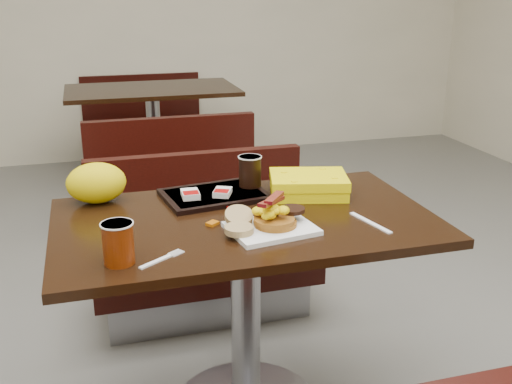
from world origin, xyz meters
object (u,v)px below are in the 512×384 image
object	(u,v)px
platter	(271,228)
paper_bag	(96,183)
pancake_stack	(275,221)
knife	(370,223)
fork	(155,262)
tray	(215,195)
hashbrown_sleeve_left	(190,194)
bench_near_n	(205,243)
table_near	(246,320)
coffee_cup_near	(118,243)
clamshell	(308,185)
table_far	(154,139)
bench_far_n	(145,121)
bench_far_s	(168,168)
coffee_cup_far	(250,171)
hashbrown_sleeve_right	(222,192)

from	to	relation	value
platter	paper_bag	distance (m)	0.64
pancake_stack	knife	world-z (taller)	pancake_stack
fork	tray	world-z (taller)	tray
tray	hashbrown_sleeve_left	xyz separation A→B (m)	(-0.09, -0.02, 0.02)
bench_near_n	table_near	bearing A→B (deg)	-90.00
hashbrown_sleeve_left	coffee_cup_near	bearing A→B (deg)	-120.69
tray	clamshell	bearing A→B (deg)	-19.02
table_far	knife	size ratio (longest dim) A/B	6.30
bench_near_n	bench_far_n	world-z (taller)	same
hashbrown_sleeve_left	clamshell	distance (m)	0.42
bench_near_n	tray	distance (m)	0.63
platter	paper_bag	bearing A→B (deg)	132.01
coffee_cup_near	paper_bag	xyz separation A→B (m)	(-0.04, 0.50, 0.01)
coffee_cup_near	clamshell	size ratio (longest dim) A/B	0.43
knife	paper_bag	bearing A→B (deg)	-130.98
bench_far_s	fork	bearing A→B (deg)	-98.33
table_near	table_far	world-z (taller)	same
coffee_cup_far	clamshell	size ratio (longest dim) A/B	0.41
bench_far_s	pancake_stack	distance (m)	2.06
tray	knife	bearing A→B (deg)	-49.94
tray	platter	bearing A→B (deg)	-81.77
platter	pancake_stack	bearing A→B (deg)	8.31
coffee_cup_near	coffee_cup_far	xyz separation A→B (m)	(0.49, 0.48, 0.01)
table_near	knife	distance (m)	0.55
bench_far_s	platter	world-z (taller)	platter
bench_near_n	paper_bag	size ratio (longest dim) A/B	5.01
tray	pancake_stack	bearing A→B (deg)	-79.46
bench_far_n	platter	xyz separation A→B (m)	(0.05, -3.42, 0.40)
clamshell	tray	bearing A→B (deg)	-176.41
knife	clamshell	world-z (taller)	clamshell
bench_far_s	table_near	bearing A→B (deg)	-90.00
table_far	platter	distance (m)	2.75
table_near	table_far	size ratio (longest dim) A/B	1.00
clamshell	hashbrown_sleeve_left	bearing A→B (deg)	-171.33
coffee_cup_near	fork	xyz separation A→B (m)	(0.09, -0.02, -0.06)
clamshell	hashbrown_sleeve_right	bearing A→B (deg)	-171.58
bench_far_n	paper_bag	world-z (taller)	paper_bag
table_far	bench_far_n	bearing A→B (deg)	90.00
bench_far_s	fork	distance (m)	2.21
bench_far_n	tray	distance (m)	3.11
platter	bench_near_n	bearing A→B (deg)	84.42
fork	bench_far_n	bearing A→B (deg)	51.57
bench_near_n	coffee_cup_near	world-z (taller)	coffee_cup_near
pancake_stack	tray	xyz separation A→B (m)	(-0.12, 0.34, -0.02)
coffee_cup_near	fork	world-z (taller)	coffee_cup_near
hashbrown_sleeve_left	bench_far_n	bearing A→B (deg)	88.94
bench_far_s	fork	size ratio (longest dim) A/B	6.82
knife	hashbrown_sleeve_left	xyz separation A→B (m)	(-0.50, 0.35, 0.02)
coffee_cup_near	paper_bag	bearing A→B (deg)	94.56
knife	paper_bag	distance (m)	0.92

